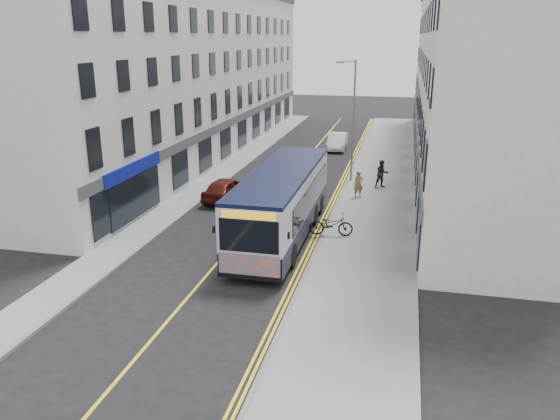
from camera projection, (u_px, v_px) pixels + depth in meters
The scene contains 17 objects.
ground at pixel (227, 252), 25.01m from camera, with size 140.00×140.00×0.00m, color black.
pavement_east at pixel (379, 190), 34.80m from camera, with size 4.50×64.00×0.12m, color gray.
pavement_west at pixel (212, 180), 37.19m from camera, with size 2.00×64.00×0.12m, color gray.
kerb_east at pixel (344, 188), 35.27m from camera, with size 0.18×64.00×0.13m, color slate.
kerb_west at pixel (226, 181), 36.98m from camera, with size 0.18×64.00×0.13m, color slate.
road_centre_line at pixel (284, 185), 36.15m from camera, with size 0.12×64.00×0.01m, color yellow.
road_dbl_yellow_inner at pixel (337, 189), 35.39m from camera, with size 0.10×64.00×0.01m, color yellow.
road_dbl_yellow_outer at pixel (340, 189), 35.35m from camera, with size 0.10×64.00×0.01m, color yellow.
terrace_east at pixel (463, 78), 40.07m from camera, with size 6.00×46.00×13.00m, color white.
terrace_west at pixel (200, 74), 44.44m from camera, with size 6.00×46.00×13.00m, color silver.
streetlamp at pixel (352, 117), 35.78m from camera, with size 1.32×0.18×8.00m.
city_bus at pixel (282, 201), 26.30m from camera, with size 2.71×11.61×3.37m.
bicycle at pixel (331, 224), 26.59m from camera, with size 0.74×2.12×1.12m, color black.
pedestrian_near at pixel (359, 184), 32.84m from camera, with size 0.59×0.39×1.61m, color olive.
pedestrian_far at pixel (382, 174), 35.00m from camera, with size 0.86×0.67×1.78m, color black.
car_white at pixel (337, 141), 47.39m from camera, with size 1.50×4.30×1.42m, color white.
car_maroon at pixel (226, 189), 32.72m from camera, with size 1.66×4.13×1.41m, color #51150D.
Camera 1 is at (7.59, -22.09, 9.45)m, focal length 35.00 mm.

